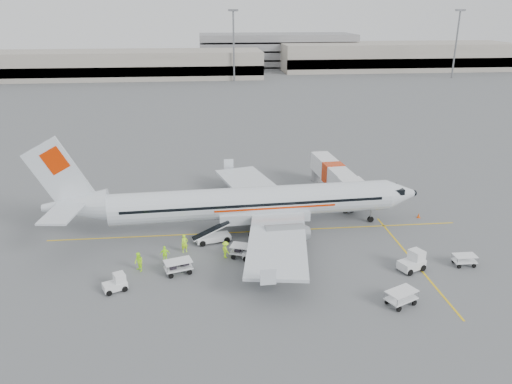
# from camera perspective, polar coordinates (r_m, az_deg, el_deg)

# --- Properties ---
(ground) EXTENTS (360.00, 360.00, 0.00)m
(ground) POSITION_cam_1_polar(r_m,az_deg,el_deg) (53.88, 0.22, -4.53)
(ground) COLOR #56595B
(stripe_lead) EXTENTS (44.00, 0.20, 0.01)m
(stripe_lead) POSITION_cam_1_polar(r_m,az_deg,el_deg) (53.88, 0.22, -4.52)
(stripe_lead) COLOR yellow
(stripe_lead) RESTS_ON ground
(stripe_cross) EXTENTS (0.20, 20.00, 0.01)m
(stripe_cross) POSITION_cam_1_polar(r_m,az_deg,el_deg) (50.34, 17.45, -7.42)
(stripe_cross) COLOR yellow
(stripe_cross) RESTS_ON ground
(terminal_west) EXTENTS (110.00, 22.00, 9.00)m
(terminal_west) POSITION_cam_1_polar(r_m,az_deg,el_deg) (182.85, -17.42, 13.71)
(terminal_west) COLOR gray
(terminal_west) RESTS_ON ground
(terminal_east) EXTENTS (90.00, 26.00, 10.00)m
(terminal_east) POSITION_cam_1_polar(r_m,az_deg,el_deg) (208.50, 15.72, 14.72)
(terminal_east) COLOR gray
(terminal_east) RESTS_ON ground
(parking_garage) EXTENTS (62.00, 24.00, 14.00)m
(parking_garage) POSITION_cam_1_polar(r_m,az_deg,el_deg) (211.38, 2.34, 16.03)
(parking_garage) COLOR slate
(parking_garage) RESTS_ON ground
(treeline) EXTENTS (300.00, 3.00, 6.00)m
(treeline) POSITION_cam_1_polar(r_m,az_deg,el_deg) (224.53, -4.80, 15.20)
(treeline) COLOR black
(treeline) RESTS_ON ground
(mast_center) EXTENTS (3.20, 1.20, 22.00)m
(mast_center) POSITION_cam_1_polar(r_m,az_deg,el_deg) (167.34, -2.56, 16.28)
(mast_center) COLOR slate
(mast_center) RESTS_ON ground
(mast_east) EXTENTS (3.20, 1.20, 22.00)m
(mast_east) POSITION_cam_1_polar(r_m,az_deg,el_deg) (187.55, 21.88, 15.35)
(mast_east) COLOR slate
(mast_east) RESTS_ON ground
(aircraft) EXTENTS (40.94, 32.83, 10.88)m
(aircraft) POSITION_cam_1_polar(r_m,az_deg,el_deg) (52.28, -0.34, 1.11)
(aircraft) COLOR silver
(aircraft) RESTS_ON ground
(jet_bridge) EXTENTS (4.30, 16.31, 4.23)m
(jet_bridge) POSITION_cam_1_polar(r_m,az_deg,el_deg) (64.11, 8.77, 1.40)
(jet_bridge) COLOR silver
(jet_bridge) RESTS_ON ground
(belt_loader) EXTENTS (4.98, 2.83, 2.54)m
(belt_loader) POSITION_cam_1_polar(r_m,az_deg,el_deg) (51.27, -4.97, -4.39)
(belt_loader) COLOR silver
(belt_loader) RESTS_ON ground
(tug_fore) EXTENTS (2.76, 2.24, 1.86)m
(tug_fore) POSITION_cam_1_polar(r_m,az_deg,el_deg) (48.05, 17.37, -7.54)
(tug_fore) COLOR silver
(tug_fore) RESTS_ON ground
(tug_mid) EXTENTS (2.43, 2.03, 1.63)m
(tug_mid) POSITION_cam_1_polar(r_m,az_deg,el_deg) (47.66, -0.12, -6.92)
(tug_mid) COLOR silver
(tug_mid) RESTS_ON ground
(tug_aft) EXTENTS (2.24, 1.83, 1.51)m
(tug_aft) POSITION_cam_1_polar(r_m,az_deg,el_deg) (44.54, -15.85, -9.96)
(tug_aft) COLOR silver
(tug_aft) RESTS_ON ground
(cart_loaded_a) EXTENTS (2.80, 2.22, 1.28)m
(cart_loaded_a) POSITION_cam_1_polar(r_m,az_deg,el_deg) (48.25, -1.42, -6.81)
(cart_loaded_a) COLOR silver
(cart_loaded_a) RESTS_ON ground
(cart_loaded_b) EXTENTS (2.76, 2.09, 1.27)m
(cart_loaded_b) POSITION_cam_1_polar(r_m,az_deg,el_deg) (46.08, -8.87, -8.46)
(cart_loaded_b) COLOR silver
(cart_loaded_b) RESTS_ON ground
(cart_empty_a) EXTENTS (2.88, 2.39, 1.30)m
(cart_empty_a) POSITION_cam_1_polar(r_m,az_deg,el_deg) (42.77, 16.26, -11.52)
(cart_empty_a) COLOR silver
(cart_empty_a) RESTS_ON ground
(cart_empty_b) EXTENTS (2.08, 1.24, 1.08)m
(cart_empty_b) POSITION_cam_1_polar(r_m,az_deg,el_deg) (50.75, 22.71, -7.20)
(cart_empty_b) COLOR silver
(cart_empty_b) RESTS_ON ground
(cone_nose) EXTENTS (0.36, 0.36, 0.59)m
(cone_nose) POSITION_cam_1_polar(r_m,az_deg,el_deg) (60.18, 18.10, -2.54)
(cone_nose) COLOR #E04A0B
(cone_nose) RESTS_ON ground
(cone_port) EXTENTS (0.39, 0.39, 0.64)m
(cone_port) POSITION_cam_1_polar(r_m,az_deg,el_deg) (61.41, -2.92, -1.02)
(cone_port) COLOR #E04A0B
(cone_port) RESTS_ON ground
(cone_stbd) EXTENTS (0.42, 0.42, 0.68)m
(cone_stbd) POSITION_cam_1_polar(r_m,az_deg,el_deg) (44.78, 3.14, -9.57)
(cone_stbd) COLOR #E04A0B
(cone_stbd) RESTS_ON ground
(crew_a) EXTENTS (0.80, 0.66, 1.87)m
(crew_a) POSITION_cam_1_polar(r_m,az_deg,el_deg) (49.61, -8.17, -5.84)
(crew_a) COLOR #AAEF1B
(crew_a) RESTS_ON ground
(crew_b) EXTENTS (1.09, 1.13, 1.84)m
(crew_b) POSITION_cam_1_polar(r_m,az_deg,el_deg) (46.98, -13.26, -7.80)
(crew_b) COLOR #AAEF1B
(crew_b) RESTS_ON ground
(crew_c) EXTENTS (1.08, 1.25, 1.68)m
(crew_c) POSITION_cam_1_polar(r_m,az_deg,el_deg) (48.23, -3.49, -6.59)
(crew_c) COLOR #AAEF1B
(crew_c) RESTS_ON ground
(crew_d) EXTENTS (0.97, 0.43, 1.64)m
(crew_d) POSITION_cam_1_polar(r_m,az_deg,el_deg) (48.14, -10.36, -6.99)
(crew_d) COLOR #AAEF1B
(crew_d) RESTS_ON ground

